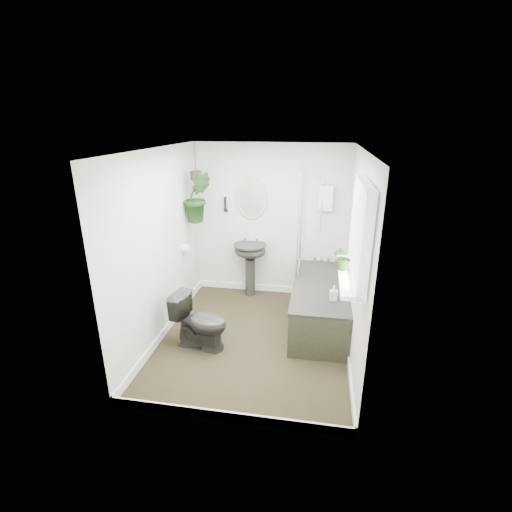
# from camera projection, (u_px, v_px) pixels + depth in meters

# --- Properties ---
(floor) EXTENTS (2.30, 2.80, 0.02)m
(floor) POSITION_uv_depth(u_px,v_px,m) (254.00, 339.00, 4.69)
(floor) COLOR black
(floor) RESTS_ON ground
(ceiling) EXTENTS (2.30, 2.80, 0.02)m
(ceiling) POSITION_uv_depth(u_px,v_px,m) (254.00, 148.00, 3.89)
(ceiling) COLOR white
(ceiling) RESTS_ON ground
(wall_back) EXTENTS (2.30, 0.02, 2.30)m
(wall_back) POSITION_uv_depth(u_px,v_px,m) (270.00, 221.00, 5.59)
(wall_back) COLOR silver
(wall_back) RESTS_ON ground
(wall_front) EXTENTS (2.30, 0.02, 2.30)m
(wall_front) POSITION_uv_depth(u_px,v_px,m) (223.00, 310.00, 2.98)
(wall_front) COLOR silver
(wall_front) RESTS_ON ground
(wall_left) EXTENTS (0.02, 2.80, 2.30)m
(wall_left) POSITION_uv_depth(u_px,v_px,m) (159.00, 247.00, 4.47)
(wall_left) COLOR silver
(wall_left) RESTS_ON ground
(wall_right) EXTENTS (0.02, 2.80, 2.30)m
(wall_right) POSITION_uv_depth(u_px,v_px,m) (357.00, 258.00, 4.10)
(wall_right) COLOR silver
(wall_right) RESTS_ON ground
(skirting) EXTENTS (2.30, 2.80, 0.10)m
(skirting) POSITION_uv_depth(u_px,v_px,m) (254.00, 334.00, 4.67)
(skirting) COLOR white
(skirting) RESTS_ON floor
(bathtub) EXTENTS (0.72, 1.72, 0.58)m
(bathtub) POSITION_uv_depth(u_px,v_px,m) (320.00, 304.00, 4.92)
(bathtub) COLOR #252522
(bathtub) RESTS_ON floor
(bath_screen) EXTENTS (0.04, 0.72, 1.40)m
(bath_screen) POSITION_uv_depth(u_px,v_px,m) (300.00, 222.00, 5.08)
(bath_screen) COLOR silver
(bath_screen) RESTS_ON bathtub
(shower_box) EXTENTS (0.20, 0.10, 0.35)m
(shower_box) POSITION_uv_depth(u_px,v_px,m) (326.00, 198.00, 5.26)
(shower_box) COLOR white
(shower_box) RESTS_ON wall_back
(oval_mirror) EXTENTS (0.46, 0.03, 0.62)m
(oval_mirror) POSITION_uv_depth(u_px,v_px,m) (251.00, 198.00, 5.48)
(oval_mirror) COLOR tan
(oval_mirror) RESTS_ON wall_back
(wall_sconce) EXTENTS (0.04, 0.04, 0.22)m
(wall_sconce) POSITION_uv_depth(u_px,v_px,m) (225.00, 204.00, 5.57)
(wall_sconce) COLOR black
(wall_sconce) RESTS_ON wall_back
(toilet_roll_holder) EXTENTS (0.11, 0.11, 0.11)m
(toilet_roll_holder) POSITION_uv_depth(u_px,v_px,m) (185.00, 248.00, 5.20)
(toilet_roll_holder) COLOR white
(toilet_roll_holder) RESTS_ON wall_left
(window_recess) EXTENTS (0.08, 1.00, 0.90)m
(window_recess) POSITION_uv_depth(u_px,v_px,m) (360.00, 232.00, 3.29)
(window_recess) COLOR white
(window_recess) RESTS_ON wall_right
(window_sill) EXTENTS (0.18, 1.00, 0.04)m
(window_sill) POSITION_uv_depth(u_px,v_px,m) (348.00, 275.00, 3.45)
(window_sill) COLOR white
(window_sill) RESTS_ON wall_right
(window_blinds) EXTENTS (0.01, 0.86, 0.76)m
(window_blinds) POSITION_uv_depth(u_px,v_px,m) (355.00, 232.00, 3.30)
(window_blinds) COLOR white
(window_blinds) RESTS_ON wall_right
(toilet) EXTENTS (0.71, 0.48, 0.67)m
(toilet) POSITION_uv_depth(u_px,v_px,m) (200.00, 321.00, 4.41)
(toilet) COLOR #252522
(toilet) RESTS_ON floor
(pedestal_sink) EXTENTS (0.56, 0.50, 0.84)m
(pedestal_sink) POSITION_uv_depth(u_px,v_px,m) (250.00, 270.00, 5.72)
(pedestal_sink) COLOR #252522
(pedestal_sink) RESTS_ON floor
(sill_plant) EXTENTS (0.27, 0.25, 0.24)m
(sill_plant) POSITION_uv_depth(u_px,v_px,m) (344.00, 257.00, 3.51)
(sill_plant) COLOR black
(sill_plant) RESTS_ON window_sill
(hanging_plant) EXTENTS (0.48, 0.44, 0.71)m
(hanging_plant) POSITION_uv_depth(u_px,v_px,m) (197.00, 197.00, 5.17)
(hanging_plant) COLOR black
(hanging_plant) RESTS_ON ceiling
(soap_bottle) EXTENTS (0.09, 0.09, 0.18)m
(soap_bottle) POSITION_uv_depth(u_px,v_px,m) (334.00, 293.00, 4.37)
(soap_bottle) COLOR black
(soap_bottle) RESTS_ON bathtub
(hanging_pot) EXTENTS (0.16, 0.16, 0.12)m
(hanging_pot) POSITION_uv_depth(u_px,v_px,m) (196.00, 176.00, 5.07)
(hanging_pot) COLOR #302A1D
(hanging_pot) RESTS_ON ceiling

